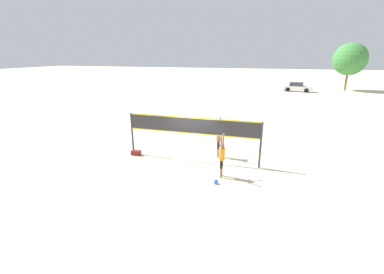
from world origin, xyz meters
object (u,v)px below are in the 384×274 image
(volleyball, at_px, (216,182))
(gear_bag, at_px, (136,153))
(player_blocker, at_px, (219,137))
(volleyball_net, at_px, (192,129))
(parked_car_near, at_px, (297,87))
(player_spiker, at_px, (222,155))
(tree_left_cluster, at_px, (350,59))

(volleyball, xyz_separation_m, gear_bag, (-5.10, 2.12, 0.03))
(player_blocker, bearing_deg, volleyball_net, -57.03)
(parked_car_near, bearing_deg, volleyball, -90.85)
(player_spiker, bearing_deg, player_blocker, 14.07)
(volleyball_net, height_order, gear_bag, volleyball_net)
(gear_bag, bearing_deg, player_blocker, 12.90)
(tree_left_cluster, bearing_deg, volleyball_net, -114.35)
(player_spiker, distance_m, parked_car_near, 33.38)
(player_blocker, xyz_separation_m, volleyball, (0.49, -3.17, -1.10))
(volleyball_net, xyz_separation_m, parked_car_near, (8.17, 31.22, -1.12))
(player_blocker, height_order, tree_left_cluster, tree_left_cluster)
(volleyball_net, relative_size, tree_left_cluster, 0.99)
(player_spiker, bearing_deg, gear_bag, 75.51)
(player_blocker, bearing_deg, player_spiker, 14.07)
(volleyball_net, bearing_deg, player_spiker, -39.43)
(player_blocker, relative_size, parked_car_near, 0.49)
(gear_bag, relative_size, parked_car_near, 0.11)
(volleyball_net, distance_m, parked_car_near, 32.29)
(volleyball, relative_size, gear_bag, 0.40)
(volleyball_net, xyz_separation_m, player_blocker, (1.30, 0.84, -0.55))
(player_spiker, distance_m, player_blocker, 2.48)
(volleyball_net, height_order, player_spiker, volleyball_net)
(player_blocker, relative_size, volleyball, 10.69)
(gear_bag, height_order, tree_left_cluster, tree_left_cluster)
(parked_car_near, bearing_deg, tree_left_cluster, 34.49)
(player_blocker, distance_m, volleyball, 3.39)
(player_spiker, relative_size, volleyball, 9.84)
(player_blocker, bearing_deg, parked_car_near, 167.25)
(player_blocker, relative_size, tree_left_cluster, 0.31)
(player_spiker, relative_size, parked_car_near, 0.45)
(player_spiker, relative_size, gear_bag, 3.95)
(volleyball, bearing_deg, player_blocker, 98.84)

